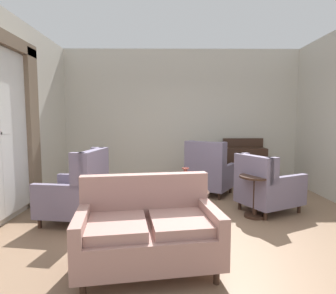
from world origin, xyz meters
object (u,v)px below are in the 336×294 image
object	(u,v)px
settee	(148,230)
side_table	(255,192)
porcelain_vase	(185,182)
sideboard	(244,164)
armchair_near_sideboard	(266,187)
armchair_foreground_right	(78,192)
coffee_table	(183,197)
armchair_back_corner	(209,173)

from	to	relation	value
settee	side_table	size ratio (longest dim) A/B	2.30
porcelain_vase	sideboard	xyz separation A→B (m)	(1.54, 2.31, -0.10)
settee	side_table	bearing A→B (deg)	34.58
armchair_near_sideboard	armchair_foreground_right	bearing A→B (deg)	71.39
coffee_table	armchair_near_sideboard	bearing A→B (deg)	15.47
settee	side_table	distance (m)	2.19
sideboard	settee	bearing A→B (deg)	-118.75
coffee_table	sideboard	distance (m)	2.79
porcelain_vase	side_table	size ratio (longest dim) A/B	0.55
armchair_foreground_right	settee	bearing A→B (deg)	48.18
armchair_foreground_right	armchair_back_corner	distance (m)	2.64
porcelain_vase	side_table	xyz separation A→B (m)	(1.11, 0.15, -0.20)
settee	armchair_near_sideboard	xyz separation A→B (m)	(1.84, 1.76, 0.01)
settee	armchair_near_sideboard	bearing A→B (deg)	34.71
coffee_table	side_table	size ratio (longest dim) A/B	1.20
armchair_near_sideboard	sideboard	world-z (taller)	sideboard
armchair_near_sideboard	sideboard	size ratio (longest dim) A/B	1.05
armchair_foreground_right	armchair_back_corner	world-z (taller)	armchair_back_corner
armchair_foreground_right	sideboard	world-z (taller)	sideboard
armchair_foreground_right	sideboard	xyz separation A→B (m)	(3.15, 2.32, 0.05)
coffee_table	armchair_near_sideboard	distance (m)	1.45
porcelain_vase	sideboard	distance (m)	2.78
armchair_foreground_right	side_table	bearing A→B (deg)	101.56
porcelain_vase	armchair_back_corner	world-z (taller)	armchair_back_corner
coffee_table	porcelain_vase	size ratio (longest dim) A/B	2.19
coffee_table	armchair_back_corner	xyz separation A→B (m)	(0.61, 1.45, 0.10)
porcelain_vase	armchair_foreground_right	distance (m)	1.62
armchair_back_corner	side_table	xyz separation A→B (m)	(0.53, -1.32, -0.06)
armchair_back_corner	side_table	bearing A→B (deg)	144.38
armchair_foreground_right	armchair_back_corner	size ratio (longest dim) A/B	0.99
coffee_table	porcelain_vase	distance (m)	0.25
side_table	armchair_back_corner	bearing A→B (deg)	111.92
armchair_foreground_right	armchair_near_sideboard	xyz separation A→B (m)	(2.97, 0.41, -0.04)
porcelain_vase	side_table	world-z (taller)	porcelain_vase
armchair_near_sideboard	side_table	bearing A→B (deg)	108.04
porcelain_vase	side_table	bearing A→B (deg)	7.71
armchair_back_corner	armchair_foreground_right	bearing A→B (deg)	66.47
settee	armchair_back_corner	xyz separation A→B (m)	(1.05, 2.83, 0.06)
coffee_table	armchair_foreground_right	distance (m)	1.58
side_table	sideboard	bearing A→B (deg)	78.78
sideboard	armchair_back_corner	bearing A→B (deg)	-138.64
porcelain_vase	settee	distance (m)	1.46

